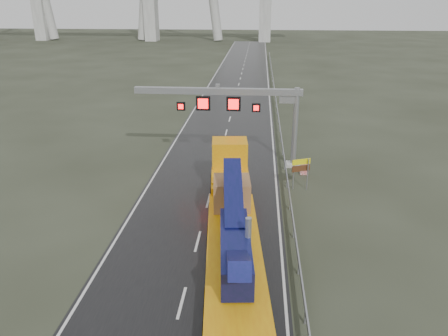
# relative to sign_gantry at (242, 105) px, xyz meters

# --- Properties ---
(ground) EXTENTS (400.00, 400.00, 0.00)m
(ground) POSITION_rel_sign_gantry_xyz_m (-2.10, -17.99, -5.61)
(ground) COLOR #2B2E20
(ground) RESTS_ON ground
(road) EXTENTS (11.00, 200.00, 0.02)m
(road) POSITION_rel_sign_gantry_xyz_m (-2.10, 22.01, -5.60)
(road) COLOR black
(road) RESTS_ON ground
(guardrail) EXTENTS (0.20, 140.00, 1.40)m
(guardrail) POSITION_rel_sign_gantry_xyz_m (4.00, 12.01, -4.91)
(guardrail) COLOR gray
(guardrail) RESTS_ON ground
(sign_gantry) EXTENTS (14.90, 1.20, 7.42)m
(sign_gantry) POSITION_rel_sign_gantry_xyz_m (0.00, 0.00, 0.00)
(sign_gantry) COLOR #A1A19D
(sign_gantry) RESTS_ON ground
(heavy_haul_truck) EXTENTS (4.87, 21.03, 4.90)m
(heavy_haul_truck) POSITION_rel_sign_gantry_xyz_m (0.01, -12.84, -3.71)
(heavy_haul_truck) COLOR #E9A80C
(heavy_haul_truck) RESTS_ON ground
(exit_sign_pair) EXTENTS (1.46, 0.64, 2.65)m
(exit_sign_pair) POSITION_rel_sign_gantry_xyz_m (5.00, -5.30, -3.76)
(exit_sign_pair) COLOR gray
(exit_sign_pair) RESTS_ON ground
(striped_barrier) EXTENTS (0.70, 0.40, 1.15)m
(striped_barrier) POSITION_rel_sign_gantry_xyz_m (5.64, -1.98, -5.04)
(striped_barrier) COLOR red
(striped_barrier) RESTS_ON ground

